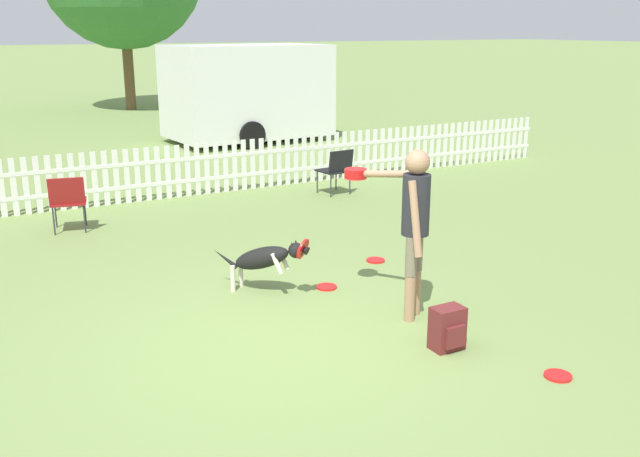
{
  "coord_description": "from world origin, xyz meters",
  "views": [
    {
      "loc": [
        -2.63,
        -5.65,
        2.92
      ],
      "look_at": [
        0.87,
        0.77,
        0.84
      ],
      "focal_mm": 40.0,
      "sensor_mm": 36.0,
      "label": 1
    }
  ],
  "objects_px": {
    "leaping_dog": "(265,258)",
    "folding_chair_blue_left": "(337,168)",
    "frisbee_near_handler": "(376,260)",
    "folding_chair_center": "(68,199)",
    "frisbee_midfield": "(558,376)",
    "frisbee_near_dog": "(327,287)",
    "equipment_trailer": "(247,91)",
    "backpack_on_grass": "(448,329)",
    "handler_person": "(411,212)"
  },
  "relations": [
    {
      "from": "frisbee_near_handler",
      "to": "frisbee_midfield",
      "type": "distance_m",
      "value": 3.43
    },
    {
      "from": "equipment_trailer",
      "to": "leaping_dog",
      "type": "bearing_deg",
      "value": -116.05
    },
    {
      "from": "backpack_on_grass",
      "to": "folding_chair_blue_left",
      "type": "bearing_deg",
      "value": 69.36
    },
    {
      "from": "backpack_on_grass",
      "to": "folding_chair_blue_left",
      "type": "xyz_separation_m",
      "value": [
        2.27,
        6.02,
        0.29
      ]
    },
    {
      "from": "handler_person",
      "to": "backpack_on_grass",
      "type": "distance_m",
      "value": 1.24
    },
    {
      "from": "handler_person",
      "to": "leaping_dog",
      "type": "relative_size",
      "value": 1.69
    },
    {
      "from": "frisbee_near_handler",
      "to": "folding_chair_center",
      "type": "height_order",
      "value": "folding_chair_center"
    },
    {
      "from": "frisbee_near_dog",
      "to": "frisbee_midfield",
      "type": "height_order",
      "value": "same"
    },
    {
      "from": "folding_chair_center",
      "to": "equipment_trailer",
      "type": "xyz_separation_m",
      "value": [
        5.7,
        6.7,
        0.8
      ]
    },
    {
      "from": "handler_person",
      "to": "backpack_on_grass",
      "type": "bearing_deg",
      "value": -137.13
    },
    {
      "from": "folding_chair_blue_left",
      "to": "frisbee_midfield",
      "type": "bearing_deg",
      "value": 69.42
    },
    {
      "from": "leaping_dog",
      "to": "frisbee_near_handler",
      "type": "bearing_deg",
      "value": 154.3
    },
    {
      "from": "leaping_dog",
      "to": "folding_chair_blue_left",
      "type": "height_order",
      "value": "folding_chair_blue_left"
    },
    {
      "from": "frisbee_midfield",
      "to": "folding_chair_blue_left",
      "type": "bearing_deg",
      "value": 75.62
    },
    {
      "from": "frisbee_near_handler",
      "to": "backpack_on_grass",
      "type": "height_order",
      "value": "backpack_on_grass"
    },
    {
      "from": "backpack_on_grass",
      "to": "folding_chair_center",
      "type": "distance_m",
      "value": 6.29
    },
    {
      "from": "handler_person",
      "to": "frisbee_near_dog",
      "type": "bearing_deg",
      "value": 69.05
    },
    {
      "from": "frisbee_near_handler",
      "to": "equipment_trailer",
      "type": "xyz_separation_m",
      "value": [
        2.5,
        10.01,
        1.29
      ]
    },
    {
      "from": "leaping_dog",
      "to": "folding_chair_blue_left",
      "type": "distance_m",
      "value": 5.01
    },
    {
      "from": "handler_person",
      "to": "folding_chair_blue_left",
      "type": "relative_size",
      "value": 2.14
    },
    {
      "from": "backpack_on_grass",
      "to": "folding_chair_center",
      "type": "relative_size",
      "value": 0.49
    },
    {
      "from": "handler_person",
      "to": "equipment_trailer",
      "type": "distance_m",
      "value": 12.11
    },
    {
      "from": "frisbee_near_handler",
      "to": "frisbee_midfield",
      "type": "bearing_deg",
      "value": -95.6
    },
    {
      "from": "handler_person",
      "to": "leaping_dog",
      "type": "xyz_separation_m",
      "value": [
        -1.03,
        1.3,
        -0.7
      ]
    },
    {
      "from": "handler_person",
      "to": "folding_chair_blue_left",
      "type": "bearing_deg",
      "value": 29.81
    },
    {
      "from": "frisbee_near_handler",
      "to": "leaping_dog",
      "type": "bearing_deg",
      "value": -167.84
    },
    {
      "from": "backpack_on_grass",
      "to": "equipment_trailer",
      "type": "bearing_deg",
      "value": 75.1
    },
    {
      "from": "frisbee_near_dog",
      "to": "handler_person",
      "type": "bearing_deg",
      "value": -73.09
    },
    {
      "from": "frisbee_near_handler",
      "to": "folding_chair_center",
      "type": "relative_size",
      "value": 0.28
    },
    {
      "from": "equipment_trailer",
      "to": "frisbee_near_dog",
      "type": "bearing_deg",
      "value": -112.42
    },
    {
      "from": "frisbee_midfield",
      "to": "backpack_on_grass",
      "type": "bearing_deg",
      "value": 118.36
    },
    {
      "from": "leaping_dog",
      "to": "equipment_trailer",
      "type": "height_order",
      "value": "equipment_trailer"
    },
    {
      "from": "folding_chair_blue_left",
      "to": "equipment_trailer",
      "type": "height_order",
      "value": "equipment_trailer"
    },
    {
      "from": "frisbee_near_dog",
      "to": "equipment_trailer",
      "type": "bearing_deg",
      "value": 71.5
    },
    {
      "from": "frisbee_near_handler",
      "to": "backpack_on_grass",
      "type": "bearing_deg",
      "value": -108.25
    },
    {
      "from": "folding_chair_center",
      "to": "equipment_trailer",
      "type": "relative_size",
      "value": 0.17
    },
    {
      "from": "frisbee_near_handler",
      "to": "frisbee_near_dog",
      "type": "relative_size",
      "value": 1.0
    },
    {
      "from": "leaping_dog",
      "to": "backpack_on_grass",
      "type": "xyz_separation_m",
      "value": [
        0.89,
        -2.13,
        -0.22
      ]
    },
    {
      "from": "backpack_on_grass",
      "to": "equipment_trailer",
      "type": "distance_m",
      "value": 12.99
    },
    {
      "from": "leaping_dog",
      "to": "frisbee_midfield",
      "type": "relative_size",
      "value": 4.35
    },
    {
      "from": "frisbee_near_dog",
      "to": "folding_chair_center",
      "type": "bearing_deg",
      "value": 119.38
    },
    {
      "from": "folding_chair_blue_left",
      "to": "folding_chair_center",
      "type": "height_order",
      "value": "folding_chair_center"
    },
    {
      "from": "backpack_on_grass",
      "to": "frisbee_midfield",
      "type": "bearing_deg",
      "value": -61.64
    },
    {
      "from": "leaping_dog",
      "to": "backpack_on_grass",
      "type": "distance_m",
      "value": 2.32
    },
    {
      "from": "frisbee_near_dog",
      "to": "folding_chair_blue_left",
      "type": "bearing_deg",
      "value": 58.71
    },
    {
      "from": "backpack_on_grass",
      "to": "frisbee_near_handler",
      "type": "bearing_deg",
      "value": 71.75
    },
    {
      "from": "frisbee_midfield",
      "to": "frisbee_near_handler",
      "type": "bearing_deg",
      "value": 84.4
    },
    {
      "from": "handler_person",
      "to": "leaping_dog",
      "type": "height_order",
      "value": "handler_person"
    },
    {
      "from": "leaping_dog",
      "to": "folding_chair_center",
      "type": "relative_size",
      "value": 1.24
    },
    {
      "from": "folding_chair_center",
      "to": "folding_chair_blue_left",
      "type": "bearing_deg",
      "value": -165.18
    }
  ]
}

